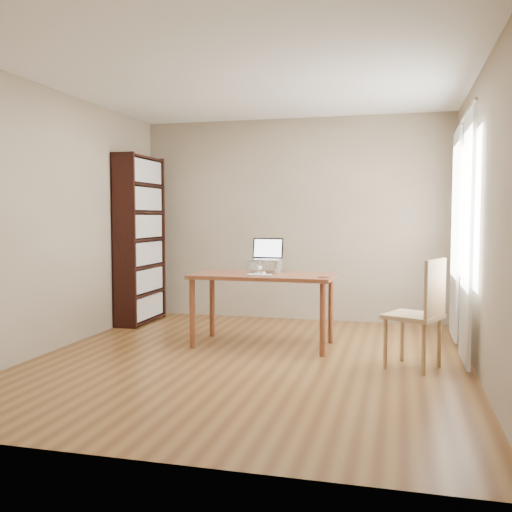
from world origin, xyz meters
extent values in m
cube|color=#583417|center=(0.00, 0.00, -0.01)|extent=(4.00, 4.50, 0.02)
cube|color=silver|center=(0.00, 0.00, 2.61)|extent=(4.00, 4.50, 0.02)
cube|color=#7D6D54|center=(0.00, 2.26, 1.30)|extent=(4.00, 0.02, 2.60)
cube|color=#7D6D54|center=(0.00, -2.26, 1.30)|extent=(4.00, 0.02, 2.60)
cube|color=#7D6D54|center=(-2.01, 0.00, 1.30)|extent=(0.02, 4.50, 2.60)
cube|color=#7D6D54|center=(2.01, 0.00, 1.30)|extent=(0.02, 4.50, 2.60)
cube|color=white|center=(1.98, 0.80, 1.40)|extent=(0.01, 1.80, 1.40)
cube|color=black|center=(-1.84, 1.12, 1.05)|extent=(0.30, 0.04, 2.10)
cube|color=black|center=(-1.84, 1.98, 1.05)|extent=(0.30, 0.04, 2.10)
cube|color=black|center=(-1.98, 1.55, 1.05)|extent=(0.02, 0.90, 2.10)
cube|color=black|center=(-1.84, 1.55, 0.03)|extent=(0.30, 0.84, 0.02)
cube|color=black|center=(-1.81, 1.55, 0.20)|extent=(0.20, 0.78, 0.28)
cube|color=black|center=(-1.84, 1.55, 0.37)|extent=(0.30, 0.84, 0.03)
cube|color=black|center=(-1.81, 1.55, 0.54)|extent=(0.20, 0.78, 0.28)
cube|color=black|center=(-1.84, 1.55, 0.71)|extent=(0.30, 0.84, 0.02)
cube|color=black|center=(-1.81, 1.55, 0.88)|extent=(0.20, 0.78, 0.28)
cube|color=black|center=(-1.84, 1.55, 1.05)|extent=(0.30, 0.84, 0.02)
cube|color=black|center=(-1.81, 1.55, 1.22)|extent=(0.20, 0.78, 0.28)
cube|color=black|center=(-1.84, 1.55, 1.39)|extent=(0.30, 0.84, 0.02)
cube|color=black|center=(-1.81, 1.55, 1.56)|extent=(0.20, 0.78, 0.28)
cube|color=black|center=(-1.84, 1.55, 1.73)|extent=(0.30, 0.84, 0.02)
cube|color=black|center=(-1.81, 1.55, 1.90)|extent=(0.20, 0.78, 0.28)
cube|color=black|center=(-1.84, 1.55, 2.07)|extent=(0.30, 0.84, 0.03)
cube|color=silver|center=(1.92, 0.25, 1.15)|extent=(0.03, 0.70, 2.20)
cube|color=silver|center=(1.92, 1.35, 1.15)|extent=(0.03, 0.70, 2.20)
cylinder|color=silver|center=(1.92, 0.80, 2.28)|extent=(0.03, 1.90, 0.03)
cube|color=brown|center=(-0.02, 0.64, 0.73)|extent=(1.46, 0.74, 0.04)
cylinder|color=brown|center=(-0.68, 0.94, 0.35)|extent=(0.06, 0.06, 0.71)
cylinder|color=brown|center=(0.65, 0.94, 0.35)|extent=(0.06, 0.06, 0.71)
cylinder|color=brown|center=(-0.68, 0.33, 0.35)|extent=(0.06, 0.06, 0.71)
cylinder|color=brown|center=(0.65, 0.33, 0.35)|extent=(0.06, 0.06, 0.71)
cube|color=silver|center=(-0.16, 0.72, 0.81)|extent=(0.03, 0.25, 0.12)
cube|color=silver|center=(0.13, 0.72, 0.81)|extent=(0.03, 0.25, 0.12)
cube|color=silver|center=(-0.02, 0.72, 0.88)|extent=(0.32, 0.25, 0.01)
cube|color=silver|center=(-0.02, 0.72, 0.89)|extent=(0.33, 0.23, 0.02)
cube|color=black|center=(-0.02, 0.85, 1.00)|extent=(0.33, 0.05, 0.22)
cube|color=white|center=(-0.02, 0.84, 1.00)|extent=(0.30, 0.04, 0.18)
cube|color=silver|center=(0.00, 0.42, 0.76)|extent=(0.26, 0.11, 0.02)
cube|color=white|center=(0.00, 0.42, 0.77)|extent=(0.24, 0.09, 0.00)
cylinder|color=brown|center=(0.63, 0.43, 0.75)|extent=(0.11, 0.11, 0.01)
ellipsoid|color=#494339|center=(-0.01, 0.75, 0.82)|extent=(0.18, 0.39, 0.13)
ellipsoid|color=#494339|center=(-0.01, 0.86, 0.81)|extent=(0.15, 0.16, 0.12)
ellipsoid|color=#494339|center=(-0.01, 0.56, 0.84)|extent=(0.10, 0.10, 0.09)
ellipsoid|color=silver|center=(-0.01, 0.60, 0.80)|extent=(0.09, 0.09, 0.08)
sphere|color=silver|center=(-0.01, 0.52, 0.82)|extent=(0.05, 0.05, 0.05)
cone|color=#494339|center=(-0.04, 0.56, 0.88)|extent=(0.03, 0.04, 0.04)
cone|color=#494339|center=(0.02, 0.56, 0.88)|extent=(0.03, 0.04, 0.04)
cylinder|color=silver|center=(-0.04, 0.55, 0.77)|extent=(0.03, 0.09, 0.03)
cylinder|color=silver|center=(0.02, 0.55, 0.77)|extent=(0.03, 0.09, 0.03)
cylinder|color=#494339|center=(0.08, 0.88, 0.77)|extent=(0.14, 0.21, 0.03)
cube|color=#A47759|center=(1.47, 0.11, 0.46)|extent=(0.57, 0.57, 0.04)
cylinder|color=#A47759|center=(1.30, -0.07, 0.23)|extent=(0.04, 0.04, 0.46)
cylinder|color=#A47759|center=(1.65, -0.07, 0.23)|extent=(0.04, 0.04, 0.46)
cylinder|color=#A47759|center=(1.30, 0.28, 0.23)|extent=(0.04, 0.04, 0.46)
cylinder|color=#A47759|center=(1.65, 0.28, 0.23)|extent=(0.04, 0.04, 0.46)
cube|color=#A47759|center=(1.67, 0.11, 0.72)|extent=(0.20, 0.39, 0.52)
camera|label=1|loc=(1.36, -5.05, 1.34)|focal=40.00mm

